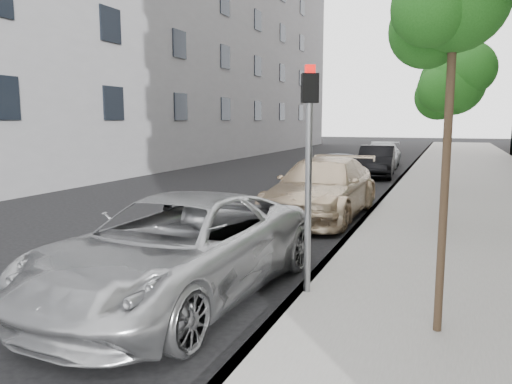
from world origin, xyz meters
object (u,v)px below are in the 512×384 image
Objects in this scene: suv at (322,188)px; sedan_blue at (338,171)px; minivan at (178,248)px; sedan_black at (377,161)px; signal_pole at (309,154)px; tree_far at (453,93)px; tree_mid at (454,83)px; sedan_rear at (382,155)px.

sedan_blue is at bearing 99.60° from suv.
sedan_black is at bearing 92.37° from minivan.
minivan is (-1.89, -0.59, -1.45)m from signal_pole.
signal_pole is (-1.93, -12.21, -1.45)m from tree_far.
signal_pole is 2.46m from minivan.
tree_mid reaches higher than tree_far.
signal_pole is at bearing -89.58° from sedan_black.
tree_far reaches higher than suv.
signal_pole is 6.93m from suv.
tree_far is 0.86× the size of sedan_rear.
minivan is 23.70m from sedan_rear.
tree_mid reaches higher than signal_pole.
tree_mid is at bearing -80.13° from sedan_rear.
sedan_black is 5.46m from sedan_rear.
suv is at bearing -90.81° from sedan_rear.
suv reaches higher than sedan_black.
tree_mid is at bearing -78.56° from sedan_black.
tree_far is at bearing -62.74° from sedan_black.
sedan_black is 0.91× the size of sedan_rear.
tree_far is 13.67m from minivan.
suv is at bearing -120.88° from tree_far.
suv reaches higher than sedan_rear.
tree_far is 5.10m from sedan_blue.
sedan_black is (-3.33, 11.96, -2.86)m from tree_mid.
sedan_blue is at bearing 121.21° from tree_mid.
tree_far is at bearing 77.30° from minivan.
tree_mid reaches higher than suv.
sedan_blue is (-0.82, 5.92, -0.08)m from suv.
tree_mid is 6.50m from tree_far.
minivan is 0.99× the size of suv.
tree_mid is 4.44m from suv.
sedan_blue is 0.87× the size of sedan_rear.
sedan_rear is at bearing 90.66° from sedan_black.
suv is 16.47m from sedan_rear.
minivan is at bearing -92.49° from sedan_rear.
suv is at bearing -89.02° from sedan_blue.
tree_far reaches higher than sedan_black.
tree_far reaches higher than signal_pole.
sedan_black reaches higher than sedan_rear.
sedan_black is at bearing 105.55° from tree_mid.
tree_mid is 1.29× the size of signal_pole.
sedan_rear is (0.04, 23.70, -0.05)m from minivan.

